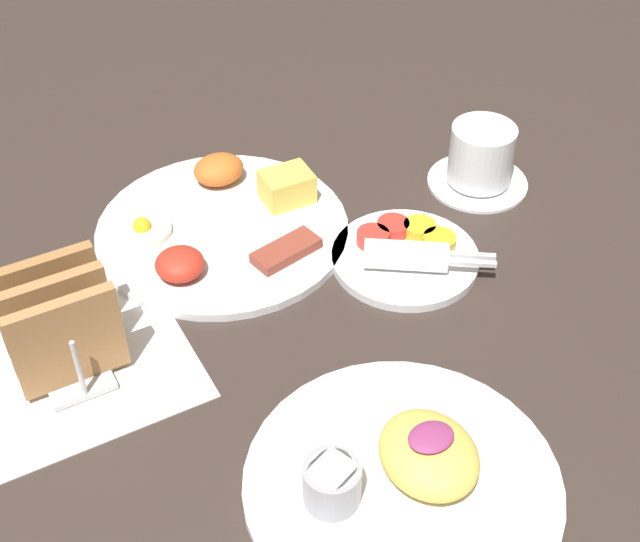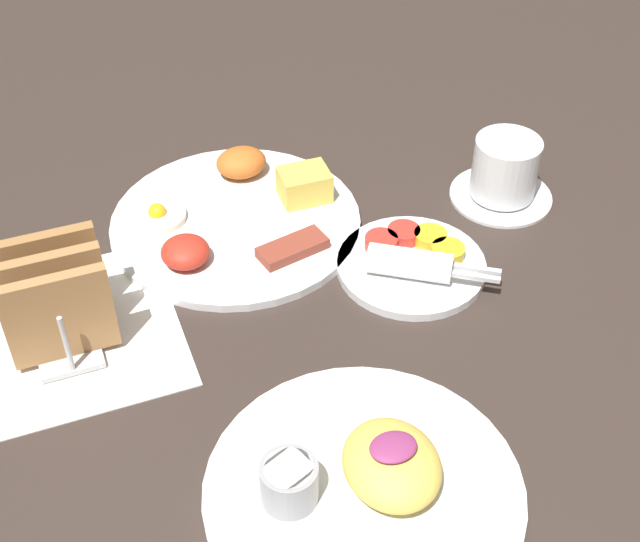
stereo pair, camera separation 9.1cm
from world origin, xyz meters
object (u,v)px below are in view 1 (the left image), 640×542
at_px(plate_breakfast, 223,224).
at_px(plate_condiments, 406,253).
at_px(coffee_cup, 481,159).
at_px(plate_foreground, 403,475).
at_px(toast_rack, 59,324).

distance_m(plate_breakfast, plate_condiments, 0.21).
relative_size(plate_condiments, coffee_cup, 1.33).
bearing_deg(plate_foreground, plate_breakfast, 89.05).
bearing_deg(plate_breakfast, plate_foreground, -90.95).
relative_size(toast_rack, coffee_cup, 0.97).
bearing_deg(plate_condiments, toast_rack, 175.13).
height_order(plate_condiments, plate_foreground, plate_foreground).
bearing_deg(plate_foreground, plate_condiments, 56.86).
xyz_separation_m(plate_breakfast, plate_condiments, (0.15, -0.14, 0.00)).
bearing_deg(toast_rack, coffee_cup, 5.32).
xyz_separation_m(toast_rack, coffee_cup, (0.52, 0.05, -0.02)).
distance_m(toast_rack, coffee_cup, 0.52).
distance_m(plate_condiments, plate_foreground, 0.29).
height_order(plate_condiments, coffee_cup, coffee_cup).
xyz_separation_m(plate_foreground, coffee_cup, (0.31, 0.32, 0.02)).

